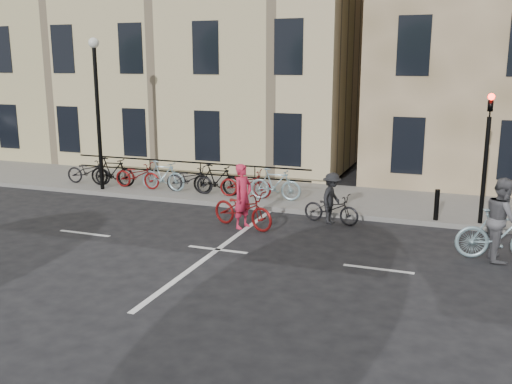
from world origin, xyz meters
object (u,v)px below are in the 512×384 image
(lamp_post, at_px, (97,95))
(cyclist_pink, at_px, (243,206))
(cyclist_dark, at_px, (331,204))
(traffic_light, at_px, (487,142))
(cyclist_grey, at_px, (501,227))

(lamp_post, distance_m, cyclist_pink, 7.36)
(cyclist_dark, bearing_deg, lamp_post, 92.70)
(lamp_post, bearing_deg, cyclist_dark, -6.74)
(traffic_light, height_order, lamp_post, lamp_post)
(traffic_light, height_order, cyclist_dark, traffic_light)
(cyclist_pink, bearing_deg, lamp_post, 87.45)
(cyclist_grey, height_order, cyclist_dark, cyclist_grey)
(traffic_light, height_order, cyclist_grey, traffic_light)
(lamp_post, height_order, cyclist_grey, lamp_post)
(lamp_post, height_order, cyclist_dark, lamp_post)
(cyclist_pink, distance_m, cyclist_dark, 2.61)
(lamp_post, height_order, cyclist_pink, lamp_post)
(cyclist_grey, bearing_deg, lamp_post, 68.36)
(cyclist_pink, bearing_deg, traffic_light, -52.71)
(lamp_post, relative_size, cyclist_grey, 2.49)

